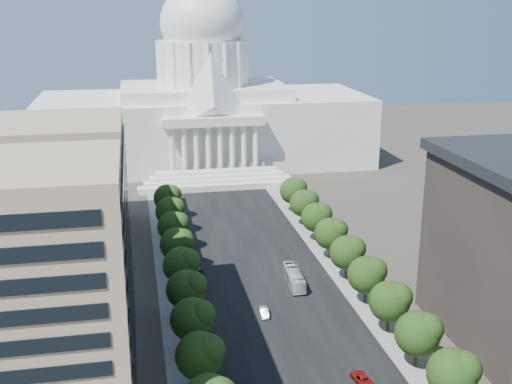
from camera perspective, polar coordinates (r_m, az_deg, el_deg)
road_asphalt at (r=155.53m, az=-0.49°, el=-5.54°), size 30.00×260.00×0.01m
sidewalk_left at (r=153.49m, az=-7.52°, el=-6.00°), size 8.00×260.00×0.02m
sidewalk_right at (r=159.82m, az=6.25°, el=-5.02°), size 8.00×260.00×0.02m
capitol at (r=241.07m, az=-4.65°, el=7.36°), size 120.00×56.00×73.00m
office_block_left_far at (r=159.32m, az=-18.42°, el=-0.16°), size 38.00×52.00×30.00m
tree_l_c at (r=102.24m, az=-4.84°, el=-14.19°), size 7.79×7.60×9.97m
tree_l_d at (r=112.67m, az=-5.53°, el=-11.10°), size 7.79×7.60×9.97m
tree_l_e at (r=123.39m, az=-6.08°, el=-8.53°), size 7.79×7.60×9.97m
tree_l_f at (r=134.32m, az=-6.54°, el=-6.38°), size 7.79×7.60×9.97m
tree_l_g at (r=145.42m, az=-6.93°, el=-4.55°), size 7.79×7.60×9.97m
tree_l_h at (r=156.66m, az=-7.26°, el=-2.99°), size 7.79×7.60×9.97m
tree_l_i at (r=168.00m, az=-7.55°, el=-1.63°), size 7.79×7.60×9.97m
tree_l_j at (r=179.42m, az=-7.80°, el=-0.45°), size 7.79×7.60×9.97m
tree_r_b at (r=101.98m, az=17.28°, el=-15.05°), size 7.79×7.60×9.97m
tree_r_c at (r=111.15m, az=14.37°, el=-12.00°), size 7.79×7.60×9.97m
tree_r_d at (r=120.81m, az=11.96°, el=-9.40°), size 7.79×7.60×9.97m
tree_r_e at (r=130.86m, az=9.94°, el=-7.17°), size 7.79×7.60×9.97m
tree_r_f at (r=141.22m, az=8.23°, el=-5.27°), size 7.79×7.60×9.97m
tree_r_g at (r=151.82m, az=6.77°, el=-3.62°), size 7.79×7.60×9.97m
tree_r_h at (r=162.61m, az=5.50°, el=-2.18°), size 7.79×7.60×9.97m
tree_r_i at (r=173.56m, az=4.39°, el=-0.93°), size 7.79×7.60×9.97m
tree_r_j at (r=184.65m, az=3.42°, el=0.18°), size 7.79×7.60×9.97m
streetlight_b at (r=111.45m, az=15.27°, el=-12.36°), size 2.61×0.44×9.00m
streetlight_c at (r=131.82m, az=10.54°, el=-7.33°), size 2.61×0.44×9.00m
streetlight_d at (r=153.56m, az=7.18°, el=-3.64°), size 2.61×0.44×9.00m
streetlight_e at (r=176.17m, az=4.69°, el=-0.88°), size 2.61×0.44×9.00m
streetlight_f at (r=199.35m, az=2.78°, el=1.24°), size 2.61×0.44×9.00m
car_silver at (r=126.61m, az=0.73°, el=-10.64°), size 1.76×4.36×1.41m
car_red at (r=108.28m, az=9.36°, el=-16.03°), size 2.88×5.24×1.39m
car_dark_b at (r=144.34m, az=-5.07°, el=-7.14°), size 2.04×4.77×1.37m
city_bus at (r=139.20m, az=3.43°, el=-7.58°), size 3.56×12.35×3.40m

